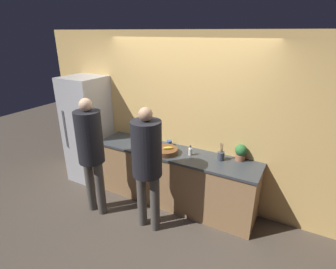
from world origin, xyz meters
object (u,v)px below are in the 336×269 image
object	(u,v)px
person_left	(91,147)
bottle_clear	(190,151)
cup_blue	(169,143)
bottle_red	(143,141)
potted_plant	(241,152)
utensil_crock	(221,156)
person_center	(147,159)
fruit_bowl	(166,151)
refrigerator	(88,130)

from	to	relation	value
person_left	bottle_clear	size ratio (longest dim) A/B	11.76
person_left	cup_blue	size ratio (longest dim) A/B	21.24
bottle_red	potted_plant	world-z (taller)	potted_plant
utensil_crock	bottle_red	bearing A→B (deg)	-173.24
person_center	utensil_crock	bearing A→B (deg)	45.93
fruit_bowl	bottle_red	bearing A→B (deg)	174.51
refrigerator	potted_plant	xyz separation A→B (m)	(2.64, 0.24, 0.07)
fruit_bowl	bottle_clear	distance (m)	0.37
bottle_red	cup_blue	size ratio (longest dim) A/B	2.66
utensil_crock	refrigerator	bearing A→B (deg)	-177.21
fruit_bowl	utensil_crock	xyz separation A→B (m)	(0.79, 0.18, 0.03)
bottle_clear	cup_blue	distance (m)	0.47
cup_blue	potted_plant	world-z (taller)	potted_plant
refrigerator	bottle_red	world-z (taller)	refrigerator
bottle_clear	potted_plant	bearing A→B (deg)	15.56
bottle_red	person_left	bearing A→B (deg)	-119.91
refrigerator	fruit_bowl	bearing A→B (deg)	-2.38
person_left	bottle_clear	world-z (taller)	person_left
bottle_red	bottle_clear	size ratio (longest dim) A/B	1.47
potted_plant	refrigerator	bearing A→B (deg)	-174.82
fruit_bowl	potted_plant	bearing A→B (deg)	16.63
bottle_clear	bottle_red	bearing A→B (deg)	-174.32
utensil_crock	bottle_red	xyz separation A→B (m)	(-1.21, -0.14, 0.02)
person_left	cup_blue	bearing A→B (deg)	51.93
cup_blue	person_center	bearing A→B (deg)	-80.69
bottle_red	cup_blue	distance (m)	0.41
bottle_red	cup_blue	bearing A→B (deg)	35.50
refrigerator	person_center	world-z (taller)	refrigerator
bottle_red	cup_blue	xyz separation A→B (m)	(0.33, 0.24, -0.05)
person_center	bottle_red	world-z (taller)	person_center
person_left	fruit_bowl	distance (m)	1.07
refrigerator	bottle_clear	xyz separation A→B (m)	(1.96, 0.05, 0.01)
fruit_bowl	cup_blue	world-z (taller)	fruit_bowl
person_left	cup_blue	distance (m)	1.21
utensil_crock	potted_plant	distance (m)	0.28
person_center	refrigerator	bearing A→B (deg)	158.86
fruit_bowl	bottle_clear	xyz separation A→B (m)	(0.35, 0.12, 0.02)
person_left	cup_blue	world-z (taller)	person_left
utensil_crock	bottle_red	size ratio (longest dim) A/B	1.16
utensil_crock	cup_blue	bearing A→B (deg)	173.86
person_center	fruit_bowl	world-z (taller)	person_center
fruit_bowl	refrigerator	bearing A→B (deg)	177.62
bottle_red	potted_plant	size ratio (longest dim) A/B	0.93
utensil_crock	bottle_clear	world-z (taller)	utensil_crock
refrigerator	bottle_red	size ratio (longest dim) A/B	8.49
person_left	fruit_bowl	bearing A→B (deg)	38.73
person_left	utensil_crock	xyz separation A→B (m)	(1.62, 0.85, -0.11)
bottle_clear	fruit_bowl	bearing A→B (deg)	-161.29
utensil_crock	potted_plant	bearing A→B (deg)	27.02
fruit_bowl	cup_blue	distance (m)	0.29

